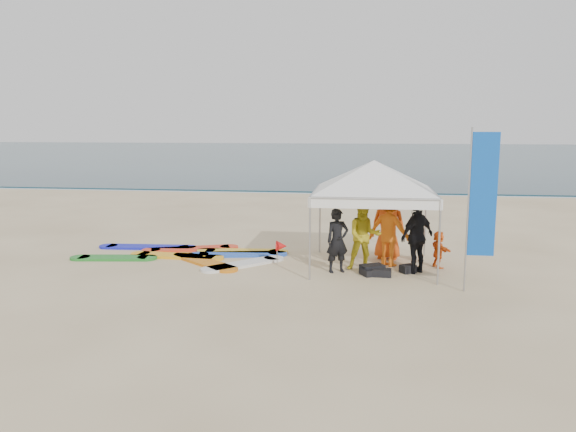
{
  "coord_description": "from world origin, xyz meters",
  "views": [
    {
      "loc": [
        2.7,
        -12.31,
        3.63
      ],
      "look_at": [
        0.67,
        2.6,
        1.2
      ],
      "focal_mm": 35.0,
      "sensor_mm": 36.0,
      "label": 1
    }
  ],
  "objects_px": {
    "person_orange_a": "(390,229)",
    "canopy_tent": "(374,161)",
    "person_orange_b": "(388,225)",
    "surfboard_spread": "(194,255)",
    "person_black_a": "(337,241)",
    "feather_flag": "(482,197)",
    "person_yellow": "(364,236)",
    "marker_pennant": "(282,246)",
    "person_black_b": "(417,237)",
    "person_seated": "(438,249)"
  },
  "relations": [
    {
      "from": "person_yellow",
      "to": "person_black_b",
      "type": "height_order",
      "value": "person_black_b"
    },
    {
      "from": "person_black_b",
      "to": "canopy_tent",
      "type": "distance_m",
      "value": 2.18
    },
    {
      "from": "marker_pennant",
      "to": "surfboard_spread",
      "type": "distance_m",
      "value": 2.7
    },
    {
      "from": "person_orange_b",
      "to": "feather_flag",
      "type": "xyz_separation_m",
      "value": [
        1.84,
        -2.9,
        1.17
      ]
    },
    {
      "from": "person_black_b",
      "to": "surfboard_spread",
      "type": "relative_size",
      "value": 0.33
    },
    {
      "from": "feather_flag",
      "to": "person_black_b",
      "type": "bearing_deg",
      "value": 128.61
    },
    {
      "from": "person_yellow",
      "to": "person_orange_a",
      "type": "height_order",
      "value": "person_orange_a"
    },
    {
      "from": "person_orange_a",
      "to": "person_black_b",
      "type": "relative_size",
      "value": 1.06
    },
    {
      "from": "person_orange_b",
      "to": "marker_pennant",
      "type": "height_order",
      "value": "person_orange_b"
    },
    {
      "from": "canopy_tent",
      "to": "feather_flag",
      "type": "distance_m",
      "value": 3.05
    },
    {
      "from": "person_yellow",
      "to": "canopy_tent",
      "type": "distance_m",
      "value": 1.92
    },
    {
      "from": "person_orange_b",
      "to": "canopy_tent",
      "type": "bearing_deg",
      "value": 79.87
    },
    {
      "from": "person_seated",
      "to": "canopy_tent",
      "type": "xyz_separation_m",
      "value": [
        -1.69,
        -0.15,
        2.28
      ]
    },
    {
      "from": "feather_flag",
      "to": "surfboard_spread",
      "type": "xyz_separation_m",
      "value": [
        -7.22,
        2.5,
        -2.08
      ]
    },
    {
      "from": "person_black_a",
      "to": "marker_pennant",
      "type": "height_order",
      "value": "person_black_a"
    },
    {
      "from": "canopy_tent",
      "to": "surfboard_spread",
      "type": "xyz_separation_m",
      "value": [
        -4.95,
        0.56,
        -2.72
      ]
    },
    {
      "from": "canopy_tent",
      "to": "marker_pennant",
      "type": "bearing_deg",
      "value": -177.98
    },
    {
      "from": "person_orange_a",
      "to": "canopy_tent",
      "type": "relative_size",
      "value": 0.46
    },
    {
      "from": "person_orange_a",
      "to": "person_orange_b",
      "type": "relative_size",
      "value": 1.02
    },
    {
      "from": "person_black_a",
      "to": "surfboard_spread",
      "type": "height_order",
      "value": "person_black_a"
    },
    {
      "from": "feather_flag",
      "to": "person_orange_a",
      "type": "bearing_deg",
      "value": 130.44
    },
    {
      "from": "person_orange_b",
      "to": "feather_flag",
      "type": "relative_size",
      "value": 0.53
    },
    {
      "from": "person_yellow",
      "to": "person_seated",
      "type": "bearing_deg",
      "value": 6.26
    },
    {
      "from": "person_orange_a",
      "to": "person_black_b",
      "type": "height_order",
      "value": "person_orange_a"
    },
    {
      "from": "person_orange_b",
      "to": "feather_flag",
      "type": "bearing_deg",
      "value": 136.71
    },
    {
      "from": "person_yellow",
      "to": "person_orange_a",
      "type": "xyz_separation_m",
      "value": [
        0.66,
        0.55,
        0.09
      ]
    },
    {
      "from": "person_black_a",
      "to": "canopy_tent",
      "type": "relative_size",
      "value": 0.38
    },
    {
      "from": "marker_pennant",
      "to": "person_black_a",
      "type": "bearing_deg",
      "value": -21.15
    },
    {
      "from": "person_yellow",
      "to": "feather_flag",
      "type": "bearing_deg",
      "value": -41.2
    },
    {
      "from": "person_yellow",
      "to": "marker_pennant",
      "type": "relative_size",
      "value": 2.77
    },
    {
      "from": "person_black_a",
      "to": "person_black_b",
      "type": "relative_size",
      "value": 0.88
    },
    {
      "from": "canopy_tent",
      "to": "marker_pennant",
      "type": "height_order",
      "value": "canopy_tent"
    },
    {
      "from": "person_seated",
      "to": "marker_pennant",
      "type": "bearing_deg",
      "value": 75.0
    },
    {
      "from": "person_black_a",
      "to": "marker_pennant",
      "type": "relative_size",
      "value": 2.51
    },
    {
      "from": "person_orange_b",
      "to": "surfboard_spread",
      "type": "relative_size",
      "value": 0.34
    },
    {
      "from": "person_orange_a",
      "to": "feather_flag",
      "type": "relative_size",
      "value": 0.54
    },
    {
      "from": "surfboard_spread",
      "to": "person_black_a",
      "type": "bearing_deg",
      "value": -16.67
    },
    {
      "from": "person_black_b",
      "to": "person_seated",
      "type": "distance_m",
      "value": 0.96
    },
    {
      "from": "person_black_a",
      "to": "person_seated",
      "type": "distance_m",
      "value": 2.71
    },
    {
      "from": "person_orange_a",
      "to": "person_black_b",
      "type": "bearing_deg",
      "value": 165.17
    },
    {
      "from": "person_orange_a",
      "to": "surfboard_spread",
      "type": "bearing_deg",
      "value": 27.05
    },
    {
      "from": "person_black_a",
      "to": "person_orange_b",
      "type": "relative_size",
      "value": 0.84
    },
    {
      "from": "person_black_a",
      "to": "person_orange_b",
      "type": "xyz_separation_m",
      "value": [
        1.31,
        1.61,
        0.15
      ]
    },
    {
      "from": "person_black_b",
      "to": "marker_pennant",
      "type": "distance_m",
      "value": 3.49
    },
    {
      "from": "person_black_a",
      "to": "person_orange_a",
      "type": "xyz_separation_m",
      "value": [
        1.32,
        0.86,
        0.17
      ]
    },
    {
      "from": "person_black_a",
      "to": "person_yellow",
      "type": "bearing_deg",
      "value": -1.55
    },
    {
      "from": "person_seated",
      "to": "marker_pennant",
      "type": "relative_size",
      "value": 1.5
    },
    {
      "from": "person_black_a",
      "to": "feather_flag",
      "type": "xyz_separation_m",
      "value": [
        3.14,
        -1.28,
        1.32
      ]
    },
    {
      "from": "person_seated",
      "to": "person_black_b",
      "type": "bearing_deg",
      "value": 116.33
    },
    {
      "from": "surfboard_spread",
      "to": "person_yellow",
      "type": "bearing_deg",
      "value": -10.95
    }
  ]
}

